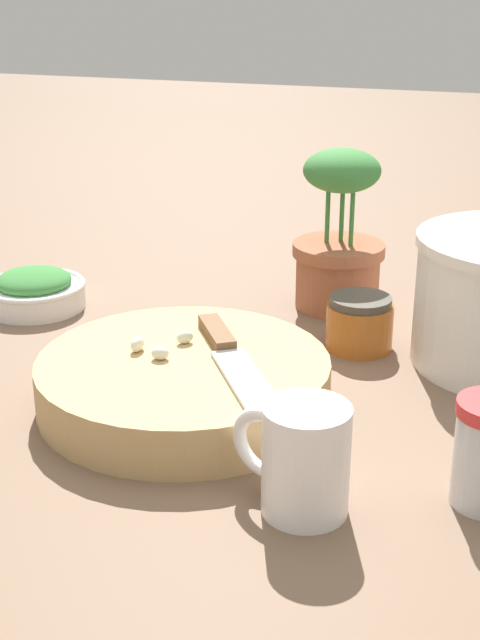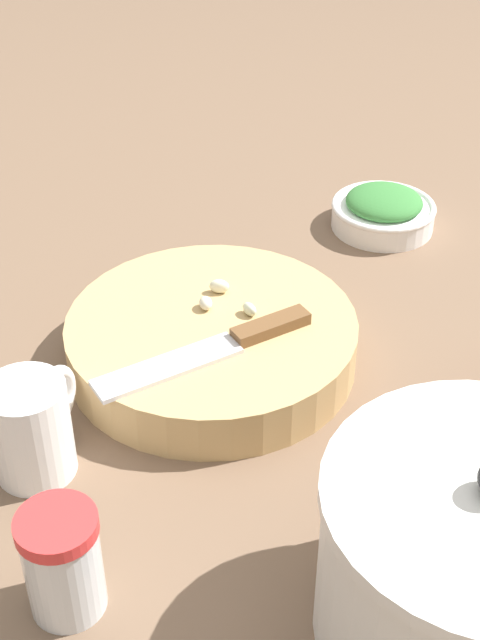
{
  "view_description": "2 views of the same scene",
  "coord_description": "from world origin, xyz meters",
  "px_view_note": "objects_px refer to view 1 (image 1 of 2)",
  "views": [
    {
      "loc": [
        0.29,
        -0.82,
        0.43
      ],
      "look_at": [
        0.01,
        0.0,
        0.08
      ],
      "focal_mm": 50.0,
      "sensor_mm": 36.0,
      "label": 1
    },
    {
      "loc": [
        0.71,
        0.01,
        0.59
      ],
      "look_at": [
        -0.03,
        -0.02,
        0.05
      ],
      "focal_mm": 50.0,
      "sensor_mm": 36.0,
      "label": 2
    }
  ],
  "objects_px": {
    "chef_knife": "(231,357)",
    "herb_bowl": "(34,290)",
    "honey_jar": "(359,323)",
    "cutting_board": "(184,382)",
    "garlic_cloves": "(158,345)",
    "potted_herb": "(339,242)",
    "coffee_mug": "(302,458)"
  },
  "relations": [
    {
      "from": "chef_knife",
      "to": "herb_bowl",
      "type": "xyz_separation_m",
      "value": [
        -0.34,
        0.19,
        -0.03
      ]
    },
    {
      "from": "chef_knife",
      "to": "honey_jar",
      "type": "xyz_separation_m",
      "value": [
        0.09,
        0.19,
        -0.02
      ]
    },
    {
      "from": "cutting_board",
      "to": "garlic_cloves",
      "type": "bearing_deg",
      "value": 163.06
    },
    {
      "from": "chef_knife",
      "to": "honey_jar",
      "type": "height_order",
      "value": "same"
    },
    {
      "from": "potted_herb",
      "to": "cutting_board",
      "type": "bearing_deg",
      "value": -104.83
    },
    {
      "from": "herb_bowl",
      "to": "potted_herb",
      "type": "distance_m",
      "value": 0.41
    },
    {
      "from": "herb_bowl",
      "to": "cutting_board",
      "type": "bearing_deg",
      "value": -34.5
    },
    {
      "from": "garlic_cloves",
      "to": "chef_knife",
      "type": "bearing_deg",
      "value": 1.36
    },
    {
      "from": "herb_bowl",
      "to": "honey_jar",
      "type": "xyz_separation_m",
      "value": [
        0.44,
        0.0,
        0.01
      ]
    },
    {
      "from": "cutting_board",
      "to": "herb_bowl",
      "type": "height_order",
      "value": "same"
    },
    {
      "from": "chef_knife",
      "to": "coffee_mug",
      "type": "relative_size",
      "value": 1.93
    },
    {
      "from": "garlic_cloves",
      "to": "coffee_mug",
      "type": "xyz_separation_m",
      "value": [
        0.2,
        -0.16,
        -0.01
      ]
    },
    {
      "from": "garlic_cloves",
      "to": "honey_jar",
      "type": "relative_size",
      "value": 0.82
    },
    {
      "from": "cutting_board",
      "to": "potted_herb",
      "type": "height_order",
      "value": "potted_herb"
    },
    {
      "from": "chef_knife",
      "to": "coffee_mug",
      "type": "xyz_separation_m",
      "value": [
        0.12,
        -0.16,
        -0.01
      ]
    },
    {
      "from": "herb_bowl",
      "to": "honey_jar",
      "type": "height_order",
      "value": "honey_jar"
    },
    {
      "from": "garlic_cloves",
      "to": "cutting_board",
      "type": "bearing_deg",
      "value": -16.94
    },
    {
      "from": "chef_knife",
      "to": "coffee_mug",
      "type": "distance_m",
      "value": 0.2
    },
    {
      "from": "garlic_cloves",
      "to": "coffee_mug",
      "type": "distance_m",
      "value": 0.25
    },
    {
      "from": "cutting_board",
      "to": "potted_herb",
      "type": "distance_m",
      "value": 0.35
    },
    {
      "from": "herb_bowl",
      "to": "potted_herb",
      "type": "height_order",
      "value": "potted_herb"
    },
    {
      "from": "herb_bowl",
      "to": "coffee_mug",
      "type": "height_order",
      "value": "coffee_mug"
    },
    {
      "from": "honey_jar",
      "to": "potted_herb",
      "type": "distance_m",
      "value": 0.15
    },
    {
      "from": "herb_bowl",
      "to": "honey_jar",
      "type": "relative_size",
      "value": 1.7
    },
    {
      "from": "herb_bowl",
      "to": "coffee_mug",
      "type": "xyz_separation_m",
      "value": [
        0.46,
        -0.35,
        0.02
      ]
    },
    {
      "from": "garlic_cloves",
      "to": "honey_jar",
      "type": "xyz_separation_m",
      "value": [
        0.18,
        0.19,
        -0.03
      ]
    },
    {
      "from": "garlic_cloves",
      "to": "potted_herb",
      "type": "bearing_deg",
      "value": 69.59
    },
    {
      "from": "herb_bowl",
      "to": "potted_herb",
      "type": "relative_size",
      "value": 0.64
    },
    {
      "from": "chef_knife",
      "to": "potted_herb",
      "type": "relative_size",
      "value": 0.99
    },
    {
      "from": "cutting_board",
      "to": "honey_jar",
      "type": "relative_size",
      "value": 3.79
    },
    {
      "from": "garlic_cloves",
      "to": "herb_bowl",
      "type": "bearing_deg",
      "value": 143.72
    },
    {
      "from": "cutting_board",
      "to": "chef_knife",
      "type": "relative_size",
      "value": 1.44
    }
  ]
}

